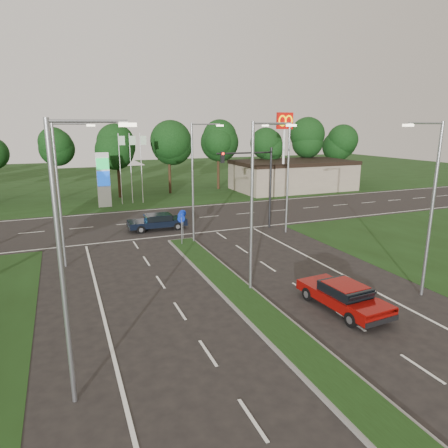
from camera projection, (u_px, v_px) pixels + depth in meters
name	position (u px, v px, depth m)	size (l,w,h in m)	color
ground	(297.00, 348.00, 16.21)	(160.00, 160.00, 0.00)	black
verge_far	(116.00, 181.00, 65.65)	(160.00, 50.00, 0.02)	black
cross_road	(160.00, 221.00, 37.78)	(160.00, 12.00, 0.02)	black
median_kerb	(253.00, 306.00, 19.79)	(2.00, 26.00, 0.12)	slate
commercial_building	(293.00, 175.00, 56.18)	(16.00, 9.00, 4.00)	gray
streetlight_median_near	(255.00, 199.00, 20.76)	(2.53, 0.22, 9.00)	gray
streetlight_median_far	(195.00, 177.00, 29.75)	(2.53, 0.22, 9.00)	gray
streetlight_left_near	(67.00, 253.00, 11.95)	(2.53, 0.22, 9.00)	gray
streetlight_left_far	(62.00, 188.00, 24.53)	(2.53, 0.22, 9.00)	gray
streetlight_right_far	(286.00, 172.00, 32.61)	(2.53, 0.22, 9.00)	gray
streetlight_right_near	(430.00, 202.00, 20.03)	(2.53, 0.22, 9.00)	gray
traffic_signal	(257.00, 176.00, 33.92)	(5.10, 0.42, 7.00)	black
median_signs	(182.00, 221.00, 30.54)	(1.16, 1.76, 2.38)	gray
gas_pylon	(105.00, 178.00, 43.76)	(5.80, 1.26, 8.00)	silver
mcdonalds_sign	(284.00, 133.00, 49.66)	(2.20, 0.47, 10.40)	silver
treeline_far	(129.00, 142.00, 50.51)	(6.00, 6.00, 9.90)	black
red_sedan	(343.00, 295.00, 19.47)	(2.32, 5.00, 1.34)	maroon
navy_sedan	(157.00, 221.00, 34.60)	(4.96, 2.15, 1.35)	black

